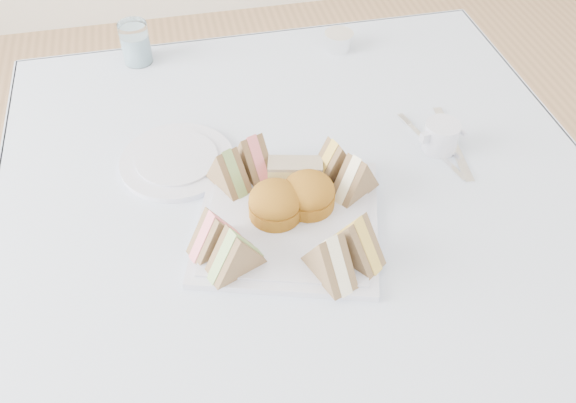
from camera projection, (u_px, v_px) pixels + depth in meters
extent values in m
plane|color=#9E7751|center=(299.00, 396.00, 1.56)|extent=(4.00, 4.00, 0.00)
cube|color=brown|center=(301.00, 315.00, 1.30)|extent=(0.90, 0.90, 0.74)
cube|color=#B5C9F3|center=(304.00, 191.00, 1.03)|extent=(1.02, 1.02, 0.01)
cube|color=silver|center=(288.00, 221.00, 0.97)|extent=(0.35, 0.35, 0.01)
cylinder|color=#9D6E17|center=(275.00, 203.00, 0.95)|extent=(0.10, 0.10, 0.06)
cylinder|color=#9D6E17|center=(309.00, 193.00, 0.96)|extent=(0.09, 0.09, 0.06)
cube|color=tan|center=(295.00, 172.00, 1.01)|extent=(0.10, 0.06, 0.04)
cylinder|color=silver|center=(177.00, 161.00, 1.07)|extent=(0.23, 0.23, 0.01)
cylinder|color=white|center=(135.00, 43.00, 1.26)|extent=(0.07, 0.07, 0.09)
cylinder|color=white|center=(339.00, 42.00, 1.32)|extent=(0.08, 0.08, 0.04)
cube|color=white|center=(452.00, 143.00, 1.11)|extent=(0.04, 0.21, 0.00)
cube|color=white|center=(436.00, 151.00, 1.09)|extent=(0.05, 0.17, 0.00)
cylinder|color=silver|center=(441.00, 136.00, 1.08)|extent=(0.07, 0.07, 0.05)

